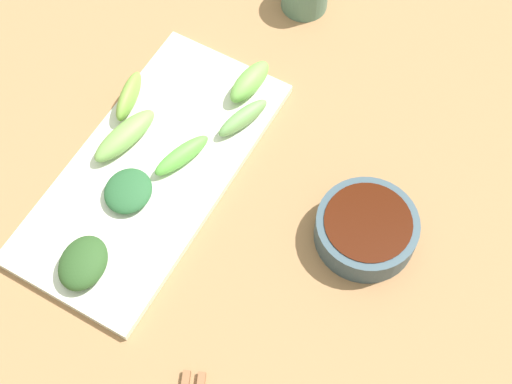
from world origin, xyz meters
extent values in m
cube|color=#9D7048|center=(0.00, 0.00, 0.01)|extent=(2.10, 2.10, 0.02)
cylinder|color=#374B56|center=(-0.15, -0.03, 0.04)|extent=(0.12, 0.12, 0.04)
cylinder|color=#3C1305|center=(-0.15, -0.03, 0.05)|extent=(0.10, 0.10, 0.02)
cube|color=silver|center=(0.12, 0.02, 0.03)|extent=(0.18, 0.38, 0.01)
ellipsoid|color=#295D32|center=(0.12, 0.06, 0.04)|extent=(0.07, 0.07, 0.02)
ellipsoid|color=#77A53F|center=(0.19, -0.05, 0.05)|extent=(0.04, 0.08, 0.03)
ellipsoid|color=#78A950|center=(0.17, 0.00, 0.05)|extent=(0.05, 0.10, 0.03)
ellipsoid|color=#5EB643|center=(0.09, -0.01, 0.04)|extent=(0.05, 0.08, 0.02)
ellipsoid|color=#2C5023|center=(0.11, 0.16, 0.05)|extent=(0.07, 0.08, 0.03)
ellipsoid|color=#73B54D|center=(0.07, -0.15, 0.05)|extent=(0.04, 0.08, 0.03)
ellipsoid|color=#6DA155|center=(0.05, -0.09, 0.04)|extent=(0.05, 0.08, 0.02)
camera|label=1|loc=(-0.22, 0.35, 0.82)|focal=52.18mm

